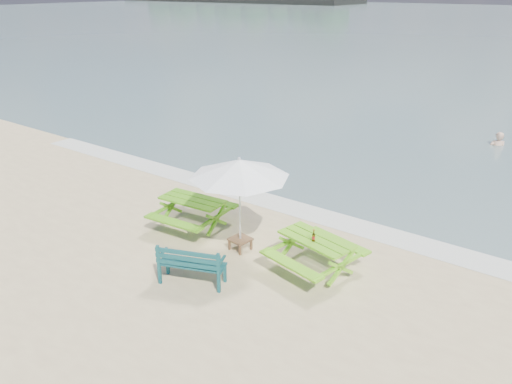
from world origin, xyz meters
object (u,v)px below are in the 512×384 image
Objects in this scene: park_bench at (192,271)px; side_table at (240,244)px; picnic_table_left at (193,214)px; patio_umbrella at (239,168)px; beer_bottle at (314,237)px; picnic_table_right at (315,255)px; swimmer at (496,153)px.

park_bench is 1.68m from side_table.
picnic_table_left is 2.57m from park_bench.
patio_umbrella reaches higher than side_table.
park_bench is at bearing -135.25° from beer_bottle.
picnic_table_right is 2.61m from park_bench.
side_table is 0.30× the size of swimmer.
picnic_table_left reaches higher than side_table.
swimmer is (2.89, 13.92, -0.58)m from park_bench.
beer_bottle is 12.25m from swimmer.
side_table is 1.97× the size of beer_bottle.
side_table is 1.98m from beer_bottle.
swimmer is at bearing 84.82° from beer_bottle.
swimmer reaches higher than side_table.
park_bench is 5.59× the size of beer_bottle.
picnic_table_right is 2.48m from patio_umbrella.
picnic_table_left is 7.59× the size of beer_bottle.
park_bench reaches higher than picnic_table_left.
picnic_table_left is at bearing -179.82° from picnic_table_right.
beer_bottle is at bearing 44.75° from park_bench.
patio_umbrella is at bearing -7.63° from picnic_table_left.
swimmer is at bearing 78.26° from park_bench.
picnic_table_left is at bearing 132.39° from park_bench.
patio_umbrella reaches higher than swimmer.
picnic_table_left is 2.35m from patio_umbrella.
park_bench is at bearing -101.74° from swimmer.
patio_umbrella is 12.81m from swimmer.
beer_bottle reaches higher than swimmer.
patio_umbrella is at bearing -176.76° from beer_bottle.
picnic_table_left is at bearing 172.37° from patio_umbrella.
picnic_table_left is 3.56m from beer_bottle.
picnic_table_right is at bearing 7.26° from side_table.
picnic_table_right is 1.44× the size of park_bench.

